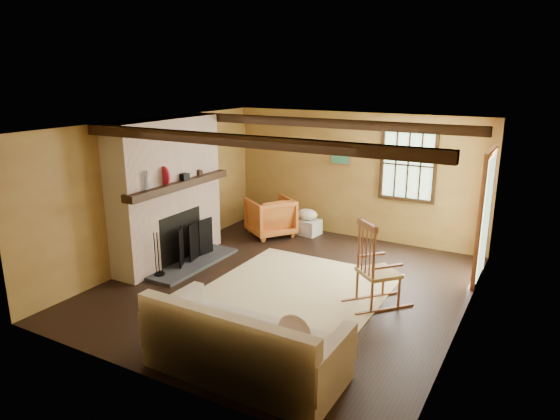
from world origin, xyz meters
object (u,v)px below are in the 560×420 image
Objects in this scene: laundry_basket at (307,227)px; sofa at (244,349)px; fireplace at (168,198)px; armchair at (271,217)px; rocking_chair at (376,270)px.

sofa is at bearing -71.53° from laundry_basket.
fireplace reaches higher than armchair.
sofa is 2.57× the size of armchair.
armchair is at bearing 68.63° from fireplace.
laundry_basket is (-2.20, 2.35, -0.36)m from rocking_chair.
armchair is (-2.14, 4.23, 0.07)m from sofa.
fireplace reaches higher than sofa.
laundry_basket is at bearing -5.13° from rocking_chair.
laundry_basket is (-1.55, 4.63, -0.16)m from sofa.
rocking_chair is 2.38m from sofa.
laundry_basket is at bearing 109.10° from sofa.
fireplace is 2.27m from armchair.
fireplace is 2.89× the size of armchair.
rocking_chair is 0.57× the size of sofa.
rocking_chair is 1.47× the size of armchair.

